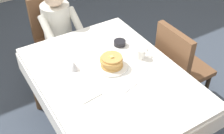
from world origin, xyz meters
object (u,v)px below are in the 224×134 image
at_px(fork_left_of_plate, 93,76).
at_px(knife_right_of_plate, 132,61).
at_px(chair_diner, 54,32).
at_px(breakfast_stack, 112,61).
at_px(diner_person, 59,27).
at_px(spoon_near_edge, 131,88).
at_px(chair_right_side, 179,64).
at_px(bowl_butter, 120,43).
at_px(cup_coffee, 141,54).
at_px(syrup_pitcher, 74,66).
at_px(plate_breakfast, 112,66).
at_px(dining_table_main, 110,83).

bearing_deg(fork_left_of_plate, knife_right_of_plate, -86.51).
height_order(chair_diner, breakfast_stack, chair_diner).
bearing_deg(diner_person, spoon_near_edge, 93.65).
bearing_deg(spoon_near_edge, chair_right_side, 2.48).
bearing_deg(knife_right_of_plate, chair_right_side, -92.84).
height_order(chair_diner, bowl_butter, chair_diner).
bearing_deg(cup_coffee, knife_right_of_plate, 177.20).
bearing_deg(spoon_near_edge, diner_person, 79.37).
height_order(breakfast_stack, spoon_near_edge, breakfast_stack).
distance_m(bowl_butter, syrup_pitcher, 0.52).
relative_size(breakfast_stack, knife_right_of_plate, 0.99).
distance_m(syrup_pitcher, knife_right_of_plate, 0.50).
distance_m(chair_right_side, plate_breakfast, 0.75).
distance_m(bowl_butter, spoon_near_edge, 0.58).
bearing_deg(chair_diner, dining_table_main, 91.27).
height_order(diner_person, chair_right_side, diner_person).
distance_m(dining_table_main, chair_right_side, 0.78).
bearing_deg(fork_left_of_plate, diner_person, -2.75).
bearing_deg(diner_person, dining_table_main, 91.47).
bearing_deg(breakfast_stack, syrup_pitcher, 154.76).
distance_m(diner_person, spoon_near_edge, 1.23).
bearing_deg(plate_breakfast, spoon_near_edge, -91.44).
bearing_deg(chair_diner, plate_breakfast, 94.51).
xyz_separation_m(plate_breakfast, bowl_butter, (0.23, 0.23, 0.01)).
bearing_deg(chair_diner, knife_right_of_plate, 103.98).
xyz_separation_m(diner_person, syrup_pitcher, (-0.19, -0.80, 0.11)).
bearing_deg(fork_left_of_plate, cup_coffee, -87.08).
xyz_separation_m(chair_right_side, cup_coffee, (-0.42, 0.06, 0.25)).
xyz_separation_m(diner_person, cup_coffee, (0.37, -0.96, 0.11)).
distance_m(diner_person, plate_breakfast, 0.94).
relative_size(chair_right_side, knife_right_of_plate, 4.65).
height_order(cup_coffee, bowl_butter, cup_coffee).
distance_m(chair_right_side, knife_right_of_plate, 0.57).
height_order(chair_diner, fork_left_of_plate, chair_diner).
bearing_deg(knife_right_of_plate, diner_person, 20.01).
height_order(plate_breakfast, spoon_near_edge, plate_breakfast).
bearing_deg(cup_coffee, dining_table_main, -170.80).
bearing_deg(cup_coffee, bowl_butter, 102.30).
height_order(dining_table_main, chair_diner, chair_diner).
height_order(chair_right_side, knife_right_of_plate, chair_right_side).
height_order(breakfast_stack, knife_right_of_plate, breakfast_stack).
distance_m(plate_breakfast, spoon_near_edge, 0.30).
height_order(breakfast_stack, syrup_pitcher, breakfast_stack).
bearing_deg(breakfast_stack, bowl_butter, 45.69).
bearing_deg(plate_breakfast, fork_left_of_plate, -173.99).
bearing_deg(spoon_near_edge, breakfast_stack, 73.83).
xyz_separation_m(dining_table_main, plate_breakfast, (0.06, 0.08, 0.10)).
distance_m(cup_coffee, fork_left_of_plate, 0.48).
height_order(diner_person, cup_coffee, diner_person).
distance_m(breakfast_stack, spoon_near_edge, 0.30).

